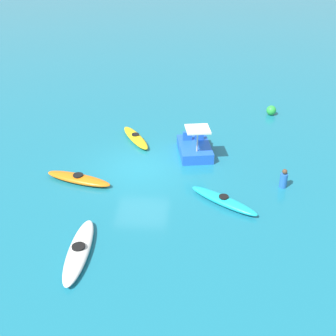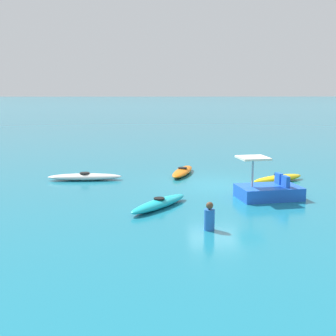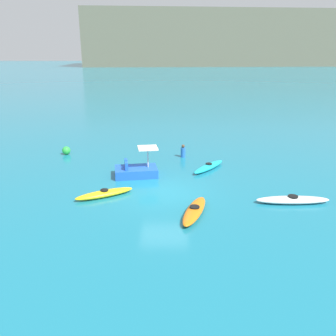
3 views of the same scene
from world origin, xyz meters
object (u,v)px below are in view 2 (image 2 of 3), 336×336
at_px(kayak_orange, 182,171).
at_px(pedal_boat_blue, 268,190).
at_px(person_near_shore, 209,218).
at_px(kayak_cyan, 159,203).
at_px(kayak_yellow, 278,178).
at_px(kayak_white, 85,177).

xyz_separation_m(kayak_orange, pedal_boat_blue, (-3.05, 5.04, 0.17)).
relative_size(pedal_boat_blue, person_near_shore, 2.99).
distance_m(kayak_cyan, pedal_boat_blue, 4.49).
xyz_separation_m(kayak_orange, kayak_yellow, (-4.33, 1.93, -0.00)).
xyz_separation_m(kayak_yellow, kayak_white, (9.06, -0.69, 0.00)).
bearing_deg(kayak_orange, pedal_boat_blue, 121.15).
relative_size(kayak_white, pedal_boat_blue, 1.32).
bearing_deg(kayak_yellow, kayak_cyan, 38.04).
bearing_deg(person_near_shore, kayak_orange, -88.50).
bearing_deg(person_near_shore, pedal_boat_blue, -126.06).
relative_size(kayak_yellow, pedal_boat_blue, 1.09).
height_order(kayak_orange, kayak_white, same).
relative_size(kayak_orange, person_near_shore, 3.63).
relative_size(kayak_orange, kayak_white, 0.92).
distance_m(pedal_boat_blue, person_near_shore, 4.78).
bearing_deg(kayak_white, kayak_cyan, 124.37).
bearing_deg(kayak_yellow, kayak_white, -4.38).
bearing_deg(kayak_white, kayak_yellow, 175.62).
distance_m(kayak_orange, person_near_shore, 8.91).
relative_size(kayak_orange, pedal_boat_blue, 1.21).
relative_size(kayak_cyan, person_near_shore, 3.31).
xyz_separation_m(kayak_orange, person_near_shore, (-0.23, 8.91, 0.22)).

